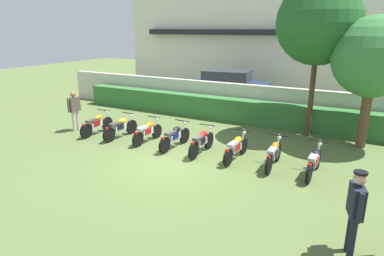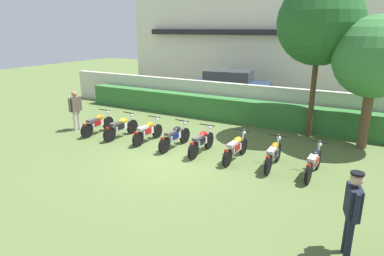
{
  "view_description": "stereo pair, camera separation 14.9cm",
  "coord_description": "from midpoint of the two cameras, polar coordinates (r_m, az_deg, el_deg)",
  "views": [
    {
      "loc": [
        5.54,
        -8.7,
        4.29
      ],
      "look_at": [
        0.0,
        1.57,
        0.78
      ],
      "focal_mm": 31.2,
      "sensor_mm": 36.0,
      "label": 1
    },
    {
      "loc": [
        5.67,
        -8.62,
        4.29
      ],
      "look_at": [
        0.0,
        1.57,
        0.78
      ],
      "focal_mm": 31.2,
      "sensor_mm": 36.0,
      "label": 2
    }
  ],
  "objects": [
    {
      "name": "officer_0",
      "position": [
        7.12,
        25.62,
        -11.97
      ],
      "size": [
        0.34,
        0.68,
        1.78
      ],
      "rotation": [
        0.0,
        0.0,
        3.39
      ],
      "color": "black",
      "rests_on": "ground"
    },
    {
      "name": "motorcycle_in_row_3",
      "position": [
        12.33,
        -3.32,
        -1.46
      ],
      "size": [
        0.6,
        1.92,
        0.96
      ],
      "rotation": [
        0.0,
        0.0,
        1.52
      ],
      "color": "black",
      "rests_on": "ground"
    },
    {
      "name": "compound_wall",
      "position": [
        16.53,
        7.92,
        4.56
      ],
      "size": [
        21.6,
        0.3,
        1.7
      ],
      "primitive_type": "cube",
      "color": "beige",
      "rests_on": "ground"
    },
    {
      "name": "tree_near_inspector",
      "position": [
        14.0,
        20.57,
        16.44
      ],
      "size": [
        3.2,
        3.2,
        6.08
      ],
      "color": "#4C3823",
      "rests_on": "ground"
    },
    {
      "name": "motorcycle_in_row_7",
      "position": [
        10.67,
        19.77,
        -5.38
      ],
      "size": [
        0.6,
        1.87,
        0.97
      ],
      "rotation": [
        0.0,
        0.0,
        1.53
      ],
      "color": "black",
      "rests_on": "ground"
    },
    {
      "name": "motorcycle_in_row_2",
      "position": [
        13.06,
        -7.97,
        -0.59
      ],
      "size": [
        0.6,
        1.79,
        0.94
      ],
      "rotation": [
        0.0,
        0.0,
        1.54
      ],
      "color": "black",
      "rests_on": "ground"
    },
    {
      "name": "motorcycle_in_row_5",
      "position": [
        11.29,
        7.15,
        -3.33
      ],
      "size": [
        0.6,
        1.87,
        0.95
      ],
      "rotation": [
        0.0,
        0.0,
        1.53
      ],
      "color": "black",
      "rests_on": "ground"
    },
    {
      "name": "motorcycle_in_row_6",
      "position": [
        10.91,
        13.4,
        -4.34
      ],
      "size": [
        0.6,
        1.83,
        0.97
      ],
      "rotation": [
        0.0,
        0.0,
        1.6
      ],
      "color": "black",
      "rests_on": "ground"
    },
    {
      "name": "parked_car",
      "position": [
        20.18,
        6.13,
        7.06
      ],
      "size": [
        4.71,
        2.58,
        1.89
      ],
      "rotation": [
        0.0,
        0.0,
        0.14
      ],
      "color": "navy",
      "rests_on": "ground"
    },
    {
      "name": "motorcycle_in_row_4",
      "position": [
        11.75,
        1.27,
        -2.33
      ],
      "size": [
        0.6,
        1.85,
        0.97
      ],
      "rotation": [
        0.0,
        0.0,
        1.58
      ],
      "color": "black",
      "rests_on": "ground"
    },
    {
      "name": "hedge_row",
      "position": [
        15.96,
        6.98,
        3.02
      ],
      "size": [
        17.28,
        0.7,
        1.09
      ],
      "primitive_type": "cube",
      "color": "#337033",
      "rests_on": "ground"
    },
    {
      "name": "building",
      "position": [
        25.31,
        16.12,
        15.01
      ],
      "size": [
        22.73,
        6.5,
        7.62
      ],
      "color": "silver",
      "rests_on": "ground"
    },
    {
      "name": "ground",
      "position": [
        11.17,
        -4.24,
        -5.9
      ],
      "size": [
        60.0,
        60.0,
        0.0
      ],
      "primitive_type": "plane",
      "color": "#566B38"
    },
    {
      "name": "motorcycle_in_row_0",
      "position": [
        14.5,
        -16.28,
        0.67
      ],
      "size": [
        0.6,
        1.85,
        0.96
      ],
      "rotation": [
        0.0,
        0.0,
        1.58
      ],
      "color": "black",
      "rests_on": "ground"
    },
    {
      "name": "inspector_person",
      "position": [
        15.14,
        -19.74,
        3.31
      ],
      "size": [
        0.23,
        0.69,
        1.73
      ],
      "color": "beige",
      "rests_on": "ground"
    },
    {
      "name": "tree_far_side",
      "position": [
        13.39,
        28.34,
        10.55
      ],
      "size": [
        2.84,
        2.84,
        4.75
      ],
      "color": "brown",
      "rests_on": "ground"
    },
    {
      "name": "motorcycle_in_row_1",
      "position": [
        13.78,
        -12.46,
        0.13
      ],
      "size": [
        0.6,
        1.9,
        0.96
      ],
      "rotation": [
        0.0,
        0.0,
        1.51
      ],
      "color": "black",
      "rests_on": "ground"
    }
  ]
}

